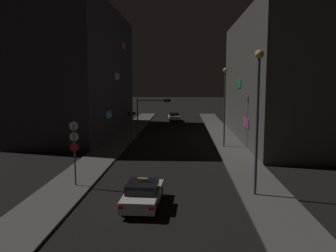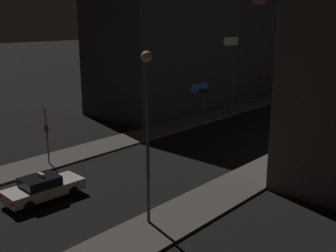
{
  "view_description": "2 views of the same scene",
  "coord_description": "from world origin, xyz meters",
  "px_view_note": "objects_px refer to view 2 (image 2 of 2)",
  "views": [
    {
      "loc": [
        1.26,
        -8.39,
        6.77
      ],
      "look_at": [
        -0.09,
        21.75,
        2.97
      ],
      "focal_mm": 37.35,
      "sensor_mm": 36.0,
      "label": 1
    },
    {
      "loc": [
        18.7,
        -1.23,
        9.97
      ],
      "look_at": [
        -0.95,
        20.47,
        2.29
      ],
      "focal_mm": 43.79,
      "sensor_mm": 36.0,
      "label": 2
    }
  ],
  "objects_px": {
    "traffic_light_left_kerb": "(203,99)",
    "street_lamp_far_block": "(296,81)",
    "taxi": "(43,188)",
    "traffic_light_overhead": "(246,86)",
    "street_lamp_near_block": "(147,111)",
    "sign_pole_left": "(46,129)"
  },
  "relations": [
    {
      "from": "sign_pole_left",
      "to": "traffic_light_left_kerb",
      "type": "bearing_deg",
      "value": 85.33
    },
    {
      "from": "sign_pole_left",
      "to": "street_lamp_near_block",
      "type": "height_order",
      "value": "street_lamp_near_block"
    },
    {
      "from": "taxi",
      "to": "traffic_light_overhead",
      "type": "xyz_separation_m",
      "value": [
        -1.82,
        24.17,
        2.77
      ]
    },
    {
      "from": "traffic_light_overhead",
      "to": "sign_pole_left",
      "type": "bearing_deg",
      "value": -98.05
    },
    {
      "from": "taxi",
      "to": "traffic_light_left_kerb",
      "type": "height_order",
      "value": "traffic_light_left_kerb"
    },
    {
      "from": "taxi",
      "to": "traffic_light_overhead",
      "type": "distance_m",
      "value": 24.4
    },
    {
      "from": "sign_pole_left",
      "to": "street_lamp_far_block",
      "type": "relative_size",
      "value": 0.51
    },
    {
      "from": "street_lamp_far_block",
      "to": "traffic_light_left_kerb",
      "type": "bearing_deg",
      "value": 170.49
    },
    {
      "from": "street_lamp_far_block",
      "to": "traffic_light_overhead",
      "type": "bearing_deg",
      "value": 141.63
    },
    {
      "from": "taxi",
      "to": "traffic_light_overhead",
      "type": "bearing_deg",
      "value": 94.32
    },
    {
      "from": "sign_pole_left",
      "to": "taxi",
      "type": "bearing_deg",
      "value": -35.0
    },
    {
      "from": "taxi",
      "to": "street_lamp_near_block",
      "type": "distance_m",
      "value": 8.44
    },
    {
      "from": "traffic_light_overhead",
      "to": "sign_pole_left",
      "type": "height_order",
      "value": "traffic_light_overhead"
    },
    {
      "from": "sign_pole_left",
      "to": "street_lamp_far_block",
      "type": "xyz_separation_m",
      "value": [
        11.17,
        14.33,
        2.87
      ]
    },
    {
      "from": "traffic_light_overhead",
      "to": "traffic_light_left_kerb",
      "type": "distance_m",
      "value": 5.2
    },
    {
      "from": "traffic_light_overhead",
      "to": "sign_pole_left",
      "type": "xyz_separation_m",
      "value": [
        -2.95,
        -20.83,
        -0.86
      ]
    },
    {
      "from": "taxi",
      "to": "street_lamp_near_block",
      "type": "height_order",
      "value": "street_lamp_near_block"
    },
    {
      "from": "traffic_light_left_kerb",
      "to": "sign_pole_left",
      "type": "height_order",
      "value": "sign_pole_left"
    },
    {
      "from": "taxi",
      "to": "street_lamp_near_block",
      "type": "relative_size",
      "value": 0.54
    },
    {
      "from": "traffic_light_overhead",
      "to": "traffic_light_left_kerb",
      "type": "relative_size",
      "value": 1.32
    },
    {
      "from": "traffic_light_left_kerb",
      "to": "street_lamp_far_block",
      "type": "height_order",
      "value": "street_lamp_far_block"
    },
    {
      "from": "traffic_light_overhead",
      "to": "traffic_light_left_kerb",
      "type": "bearing_deg",
      "value": -108.71
    }
  ]
}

